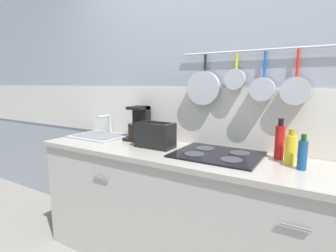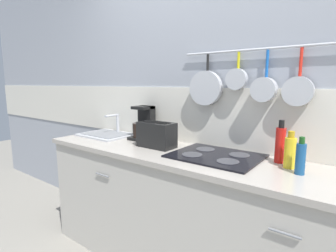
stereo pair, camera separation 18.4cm
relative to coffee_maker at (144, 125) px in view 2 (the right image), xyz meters
The scene contains 10 objects.
wall_back 0.70m from the coffee_maker, 12.73° to the left, with size 7.20×0.16×2.60m.
cabinet_base 0.88m from the coffee_maker, 16.12° to the right, with size 2.50×0.56×0.86m.
countertop 0.68m from the coffee_maker, 16.11° to the right, with size 2.54×0.58×0.03m.
sink_basin 0.39m from the coffee_maker, 166.15° to the right, with size 0.46×0.37×0.19m.
coffee_maker is the anchor object (origin of this frame).
toaster 0.32m from the coffee_maker, 30.35° to the right, with size 0.29×0.15×0.19m.
cooktop 0.77m from the coffee_maker, ahead, with size 0.55×0.44×0.01m.
bottle_hot_sauce 1.11m from the coffee_maker, ahead, with size 0.06×0.06×0.26m.
bottle_dish_soap 1.19m from the coffee_maker, ahead, with size 0.06×0.06×0.21m.
bottle_vinegar 1.26m from the coffee_maker, ahead, with size 0.05×0.05×0.20m.
Camera 2 is at (0.86, -1.45, 1.37)m, focal length 28.00 mm.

